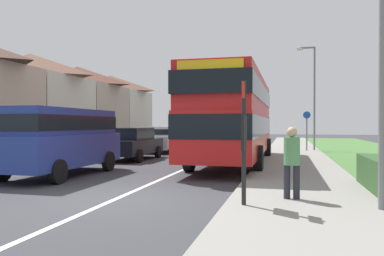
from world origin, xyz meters
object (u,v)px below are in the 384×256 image
(pedestrian_at_stop, at_px, (292,159))
(bus_stop_sign, at_px, (244,134))
(parked_car_black, at_px, (132,142))
(street_lamp_mid, at_px, (313,91))
(cycle_route_sign, at_px, (307,129))
(double_decker_bus, at_px, (235,115))
(parked_car_silver, at_px, (163,138))
(parked_van_blue, at_px, (61,136))

(pedestrian_at_stop, bearing_deg, bus_stop_sign, -137.45)
(parked_car_black, relative_size, street_lamp_mid, 0.64)
(bus_stop_sign, distance_m, cycle_route_sign, 16.86)
(double_decker_bus, relative_size, parked_car_silver, 2.70)
(parked_car_silver, bearing_deg, cycle_route_sign, 12.54)
(parked_car_black, bearing_deg, cycle_route_sign, 39.40)
(pedestrian_at_stop, bearing_deg, cycle_route_sign, 86.18)
(parked_van_blue, relative_size, cycle_route_sign, 2.05)
(cycle_route_sign, bearing_deg, street_lamp_mid, 64.61)
(bus_stop_sign, relative_size, cycle_route_sign, 1.03)
(parked_car_silver, xyz_separation_m, bus_stop_sign, (6.61, -14.82, 0.66))
(pedestrian_at_stop, xyz_separation_m, cycle_route_sign, (1.06, 15.88, 0.45))
(parked_car_silver, bearing_deg, parked_car_black, -89.17)
(parked_van_blue, height_order, street_lamp_mid, street_lamp_mid)
(street_lamp_mid, bearing_deg, cycle_route_sign, -115.39)
(street_lamp_mid, bearing_deg, pedestrian_at_stop, -94.93)
(double_decker_bus, distance_m, pedestrian_at_stop, 8.49)
(double_decker_bus, xyz_separation_m, street_lamp_mid, (3.76, 8.59, 1.70))
(parked_van_blue, bearing_deg, double_decker_bus, 45.47)
(street_lamp_mid, bearing_deg, parked_van_blue, -122.80)
(parked_car_silver, bearing_deg, parked_van_blue, -89.60)
(pedestrian_at_stop, bearing_deg, double_decker_bus, 106.04)
(parked_car_silver, height_order, street_lamp_mid, street_lamp_mid)
(double_decker_bus, distance_m, parked_car_silver, 7.97)
(double_decker_bus, height_order, parked_car_black, double_decker_bus)
(double_decker_bus, bearing_deg, bus_stop_sign, -81.16)
(parked_car_silver, height_order, cycle_route_sign, cycle_route_sign)
(pedestrian_at_stop, distance_m, bus_stop_sign, 1.39)
(parked_car_black, distance_m, street_lamp_mid, 12.21)
(parked_car_silver, distance_m, street_lamp_mid, 9.84)
(double_decker_bus, bearing_deg, parked_car_black, 171.29)
(parked_car_black, height_order, cycle_route_sign, cycle_route_sign)
(pedestrian_at_stop, relative_size, cycle_route_sign, 0.66)
(cycle_route_sign, bearing_deg, parked_car_black, -140.60)
(parked_van_blue, distance_m, street_lamp_mid, 16.63)
(parked_van_blue, bearing_deg, pedestrian_at_stop, -20.94)
(double_decker_bus, bearing_deg, pedestrian_at_stop, -73.96)
(parked_car_black, xyz_separation_m, pedestrian_at_stop, (7.47, -8.87, 0.11))
(pedestrian_at_stop, distance_m, cycle_route_sign, 15.92)
(double_decker_bus, distance_m, parked_van_blue, 7.38)
(parked_van_blue, distance_m, cycle_route_sign, 15.57)
(street_lamp_mid, bearing_deg, double_decker_bus, -113.65)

